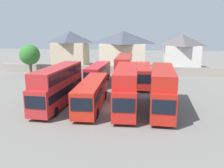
{
  "coord_description": "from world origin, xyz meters",
  "views": [
    {
      "loc": [
        4.32,
        -27.75,
        9.32
      ],
      "look_at": [
        0.0,
        3.0,
        2.36
      ],
      "focal_mm": 38.81,
      "sensor_mm": 36.0,
      "label": 1
    }
  ],
  "objects_px": {
    "house_terrace_left": "(70,49)",
    "bus_4": "(162,88)",
    "bus_6": "(124,69)",
    "house_terrace_right": "(182,52)",
    "bus_7": "(143,74)",
    "house_terrace_centre": "(123,50)",
    "bus_2": "(92,92)",
    "bus_5": "(98,73)",
    "tree_left_of_lot": "(30,55)",
    "bus_3": "(126,86)",
    "bus_1": "(58,84)"
  },
  "relations": [
    {
      "from": "bus_2",
      "to": "bus_3",
      "type": "distance_m",
      "value": 4.31
    },
    {
      "from": "bus_6",
      "to": "house_terrace_centre",
      "type": "height_order",
      "value": "house_terrace_centre"
    },
    {
      "from": "bus_1",
      "to": "bus_5",
      "type": "relative_size",
      "value": 1.07
    },
    {
      "from": "bus_7",
      "to": "house_terrace_centre",
      "type": "xyz_separation_m",
      "value": [
        -5.03,
        17.66,
        2.72
      ]
    },
    {
      "from": "bus_5",
      "to": "house_terrace_centre",
      "type": "distance_m",
      "value": 17.91
    },
    {
      "from": "tree_left_of_lot",
      "to": "bus_7",
      "type": "bearing_deg",
      "value": -15.99
    },
    {
      "from": "bus_6",
      "to": "tree_left_of_lot",
      "type": "height_order",
      "value": "tree_left_of_lot"
    },
    {
      "from": "bus_1",
      "to": "bus_4",
      "type": "xyz_separation_m",
      "value": [
        12.64,
        -0.37,
        0.07
      ]
    },
    {
      "from": "bus_3",
      "to": "bus_5",
      "type": "distance_m",
      "value": 15.04
    },
    {
      "from": "bus_7",
      "to": "bus_3",
      "type": "bearing_deg",
      "value": -9.01
    },
    {
      "from": "bus_7",
      "to": "tree_left_of_lot",
      "type": "bearing_deg",
      "value": -107.48
    },
    {
      "from": "bus_3",
      "to": "bus_7",
      "type": "xyz_separation_m",
      "value": [
        1.79,
        13.55,
        -0.93
      ]
    },
    {
      "from": "bus_2",
      "to": "bus_4",
      "type": "distance_m",
      "value": 8.43
    },
    {
      "from": "bus_2",
      "to": "bus_5",
      "type": "relative_size",
      "value": 1.09
    },
    {
      "from": "bus_3",
      "to": "house_terrace_centre",
      "type": "distance_m",
      "value": 31.43
    },
    {
      "from": "bus_4",
      "to": "bus_3",
      "type": "bearing_deg",
      "value": -87.74
    },
    {
      "from": "bus_1",
      "to": "house_terrace_left",
      "type": "height_order",
      "value": "house_terrace_left"
    },
    {
      "from": "bus_1",
      "to": "house_terrace_left",
      "type": "xyz_separation_m",
      "value": [
        -8.45,
        32.01,
        1.85
      ]
    },
    {
      "from": "bus_4",
      "to": "house_terrace_left",
      "type": "distance_m",
      "value": 38.68
    },
    {
      "from": "bus_3",
      "to": "bus_4",
      "type": "relative_size",
      "value": 1.01
    },
    {
      "from": "bus_3",
      "to": "bus_7",
      "type": "height_order",
      "value": "bus_3"
    },
    {
      "from": "bus_5",
      "to": "tree_left_of_lot",
      "type": "distance_m",
      "value": 17.35
    },
    {
      "from": "bus_6",
      "to": "bus_7",
      "type": "distance_m",
      "value": 3.37
    },
    {
      "from": "bus_5",
      "to": "bus_7",
      "type": "xyz_separation_m",
      "value": [
        7.85,
        -0.19,
        -0.01
      ]
    },
    {
      "from": "bus_6",
      "to": "bus_4",
      "type": "bearing_deg",
      "value": 21.29
    },
    {
      "from": "house_terrace_right",
      "to": "tree_left_of_lot",
      "type": "bearing_deg",
      "value": -160.21
    },
    {
      "from": "bus_1",
      "to": "bus_2",
      "type": "relative_size",
      "value": 0.99
    },
    {
      "from": "bus_6",
      "to": "tree_left_of_lot",
      "type": "xyz_separation_m",
      "value": [
        -20.48,
        6.79,
        1.39
      ]
    },
    {
      "from": "bus_1",
      "to": "bus_5",
      "type": "bearing_deg",
      "value": 172.3
    },
    {
      "from": "bus_1",
      "to": "bus_2",
      "type": "height_order",
      "value": "bus_1"
    },
    {
      "from": "bus_5",
      "to": "house_terrace_right",
      "type": "xyz_separation_m",
      "value": [
        16.65,
        18.32,
        2.31
      ]
    },
    {
      "from": "bus_3",
      "to": "bus_7",
      "type": "distance_m",
      "value": 13.7
    },
    {
      "from": "bus_6",
      "to": "house_terrace_right",
      "type": "xyz_separation_m",
      "value": [
        12.05,
        18.5,
        1.43
      ]
    },
    {
      "from": "bus_2",
      "to": "bus_6",
      "type": "distance_m",
      "value": 13.49
    },
    {
      "from": "bus_6",
      "to": "bus_5",
      "type": "bearing_deg",
      "value": -93.6
    },
    {
      "from": "bus_2",
      "to": "house_terrace_right",
      "type": "relative_size",
      "value": 1.44
    },
    {
      "from": "bus_6",
      "to": "house_terrace_left",
      "type": "xyz_separation_m",
      "value": [
        -15.44,
        18.85,
        1.82
      ]
    },
    {
      "from": "bus_5",
      "to": "bus_6",
      "type": "xyz_separation_m",
      "value": [
        4.6,
        -0.18,
        0.88
      ]
    },
    {
      "from": "house_terrace_left",
      "to": "house_terrace_centre",
      "type": "bearing_deg",
      "value": -4.98
    },
    {
      "from": "bus_4",
      "to": "bus_6",
      "type": "distance_m",
      "value": 14.66
    },
    {
      "from": "house_terrace_centre",
      "to": "house_terrace_right",
      "type": "height_order",
      "value": "house_terrace_centre"
    },
    {
      "from": "bus_4",
      "to": "house_terrace_right",
      "type": "bearing_deg",
      "value": 170.6
    },
    {
      "from": "bus_6",
      "to": "bus_2",
      "type": "bearing_deg",
      "value": -13.04
    },
    {
      "from": "house_terrace_left",
      "to": "bus_4",
      "type": "bearing_deg",
      "value": -56.93
    },
    {
      "from": "bus_2",
      "to": "house_terrace_left",
      "type": "relative_size",
      "value": 1.33
    },
    {
      "from": "bus_6",
      "to": "house_terrace_right",
      "type": "height_order",
      "value": "house_terrace_right"
    },
    {
      "from": "bus_2",
      "to": "bus_4",
      "type": "height_order",
      "value": "bus_4"
    },
    {
      "from": "bus_3",
      "to": "bus_2",
      "type": "bearing_deg",
      "value": -97.65
    },
    {
      "from": "bus_4",
      "to": "bus_5",
      "type": "bearing_deg",
      "value": -141.33
    },
    {
      "from": "bus_1",
      "to": "bus_3",
      "type": "xyz_separation_m",
      "value": [
        8.45,
        -0.4,
        0.08
      ]
    }
  ]
}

